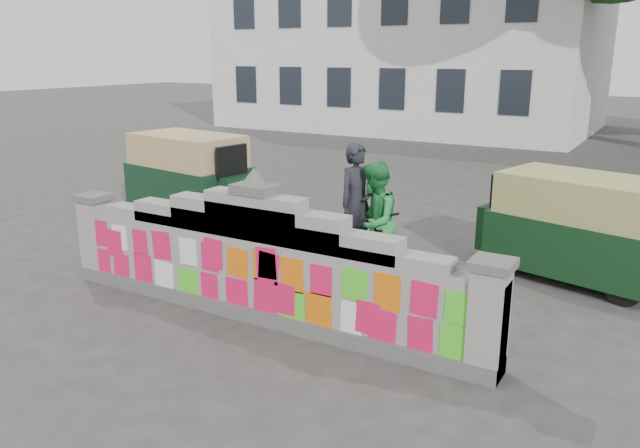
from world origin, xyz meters
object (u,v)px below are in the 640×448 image
object	(u,v)px
cyclist_bike	(357,241)
cyclist_rider	(357,218)
rickshaw_left	(191,173)
rickshaw_right	(575,226)
pedestrian	(374,222)

from	to	relation	value
cyclist_bike	cyclist_rider	xyz separation A→B (m)	(-0.00, 0.00, 0.37)
cyclist_rider	rickshaw_left	distance (m)	5.14
rickshaw_right	pedestrian	bearing A→B (deg)	47.11
cyclist_rider	rickshaw_right	bearing A→B (deg)	-37.99
cyclist_rider	pedestrian	distance (m)	0.34
rickshaw_left	pedestrian	bearing A→B (deg)	-10.03
cyclist_rider	rickshaw_right	world-z (taller)	cyclist_rider
rickshaw_right	cyclist_rider	bearing A→B (deg)	42.84
rickshaw_left	cyclist_rider	bearing A→B (deg)	-10.29
cyclist_bike	rickshaw_right	bearing A→B (deg)	-37.99
rickshaw_right	cyclist_bike	bearing A→B (deg)	42.84
cyclist_rider	rickshaw_left	bearing A→B (deg)	95.15
cyclist_bike	cyclist_rider	bearing A→B (deg)	113.84
rickshaw_left	cyclist_bike	bearing A→B (deg)	-10.29
cyclist_rider	cyclist_bike	bearing A→B (deg)	-66.16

